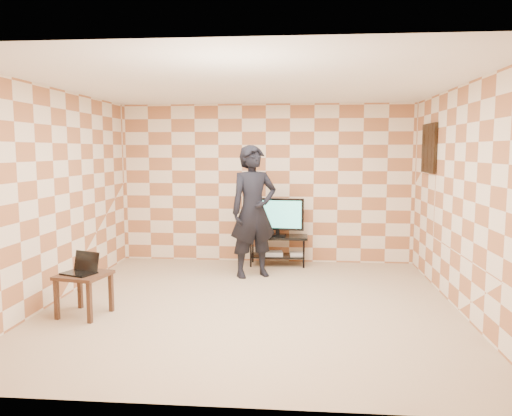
{
  "coord_description": "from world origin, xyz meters",
  "views": [
    {
      "loc": [
        0.58,
        -6.02,
        1.92
      ],
      "look_at": [
        0.0,
        0.6,
        1.15
      ],
      "focal_mm": 35.0,
      "sensor_mm": 36.0,
      "label": 1
    }
  ],
  "objects_px": {
    "tv": "(278,215)",
    "side_table": "(84,281)",
    "tv_stand": "(278,244)",
    "person": "(253,212)"
  },
  "relations": [
    {
      "from": "tv",
      "to": "side_table",
      "type": "xyz_separation_m",
      "value": [
        -2.13,
        -2.75,
        -0.44
      ]
    },
    {
      "from": "tv_stand",
      "to": "tv",
      "type": "height_order",
      "value": "tv"
    },
    {
      "from": "side_table",
      "to": "person",
      "type": "height_order",
      "value": "person"
    },
    {
      "from": "tv_stand",
      "to": "person",
      "type": "height_order",
      "value": "person"
    },
    {
      "from": "side_table",
      "to": "tv_stand",
      "type": "bearing_deg",
      "value": 52.28
    },
    {
      "from": "tv_stand",
      "to": "tv",
      "type": "distance_m",
      "value": 0.48
    },
    {
      "from": "tv",
      "to": "side_table",
      "type": "relative_size",
      "value": 1.43
    },
    {
      "from": "tv_stand",
      "to": "tv",
      "type": "xyz_separation_m",
      "value": [
        0.0,
        -0.0,
        0.48
      ]
    },
    {
      "from": "tv_stand",
      "to": "person",
      "type": "relative_size",
      "value": 0.5
    },
    {
      "from": "tv",
      "to": "person",
      "type": "relative_size",
      "value": 0.43
    }
  ]
}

